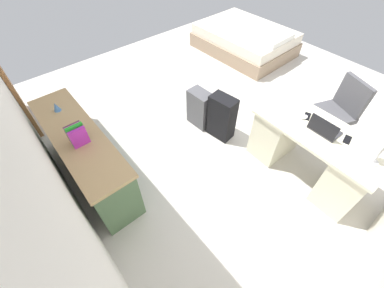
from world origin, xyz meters
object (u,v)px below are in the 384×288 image
at_px(office_chair, 334,116).
at_px(suitcase_black, 222,117).
at_px(cell_phone_by_mouse, 307,116).
at_px(figurine_small, 56,107).
at_px(cell_phone_near_laptop, 347,140).
at_px(laptop, 324,129).
at_px(desk, 310,152).
at_px(credenza, 86,156).
at_px(computer_mouse, 304,117).
at_px(desk_lamp, 383,142).
at_px(suitcase_spare_grey, 200,108).
at_px(bed, 245,40).

xyz_separation_m(office_chair, suitcase_black, (1.02, 1.11, -0.09)).
xyz_separation_m(cell_phone_by_mouse, figurine_small, (1.95, 2.18, 0.06)).
relative_size(office_chair, cell_phone_near_laptop, 6.91).
relative_size(suitcase_black, laptop, 2.11).
xyz_separation_m(desk, figurine_small, (2.19, 2.09, 0.42)).
relative_size(cell_phone_near_laptop, cell_phone_by_mouse, 1.00).
height_order(cell_phone_near_laptop, cell_phone_by_mouse, same).
xyz_separation_m(credenza, suitcase_black, (-0.52, -1.76, -0.04)).
xyz_separation_m(computer_mouse, desk_lamp, (-0.76, 0.05, 0.24)).
distance_m(desk_lamp, figurine_small, 3.41).
relative_size(office_chair, suitcase_spare_grey, 1.66).
distance_m(desk, figurine_small, 3.06).
distance_m(cell_phone_near_laptop, desk_lamp, 0.38).
bearing_deg(figurine_small, computer_mouse, -132.33).
relative_size(bed, suitcase_black, 2.91).
bearing_deg(desk, computer_mouse, -8.71).
height_order(cell_phone_near_laptop, figurine_small, figurine_small).
relative_size(laptop, figurine_small, 2.86).
relative_size(desk, figurine_small, 13.23).
bearing_deg(laptop, suitcase_black, 15.46).
relative_size(suitcase_black, computer_mouse, 6.65).
xyz_separation_m(credenza, suitcase_spare_grey, (-0.14, -1.69, -0.09)).
bearing_deg(desk_lamp, cell_phone_by_mouse, -7.60).
xyz_separation_m(computer_mouse, figurine_small, (1.94, 2.13, 0.05)).
distance_m(computer_mouse, cell_phone_by_mouse, 0.05).
distance_m(bed, computer_mouse, 3.04).
distance_m(desk, computer_mouse, 0.45).
xyz_separation_m(office_chair, suitcase_spare_grey, (1.40, 1.18, -0.14)).
relative_size(credenza, cell_phone_near_laptop, 13.24).
height_order(office_chair, credenza, office_chair).
relative_size(desk, office_chair, 1.55).
xyz_separation_m(bed, computer_mouse, (-2.41, 1.78, 0.51)).
height_order(bed, cell_phone_by_mouse, cell_phone_by_mouse).
relative_size(office_chair, cell_phone_by_mouse, 6.91).
bearing_deg(desk_lamp, bed, -30.10).
bearing_deg(cell_phone_near_laptop, computer_mouse, -7.01).
relative_size(credenza, laptop, 5.71).
bearing_deg(suitcase_black, computer_mouse, -165.88).
relative_size(office_chair, credenza, 0.52).
height_order(credenza, cell_phone_by_mouse, credenza).
relative_size(bed, desk_lamp, 5.61).
bearing_deg(credenza, figurine_small, 0.17).
xyz_separation_m(computer_mouse, cell_phone_near_laptop, (-0.49, -0.05, -0.01)).
height_order(suitcase_spare_grey, figurine_small, figurine_small).
bearing_deg(computer_mouse, cell_phone_by_mouse, -96.88).
distance_m(laptop, desk_lamp, 0.54).
xyz_separation_m(suitcase_spare_grey, figurine_small, (0.64, 1.69, 0.52)).
distance_m(computer_mouse, cell_phone_near_laptop, 0.49).
bearing_deg(office_chair, bed, -22.57).
height_order(office_chair, figurine_small, office_chair).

